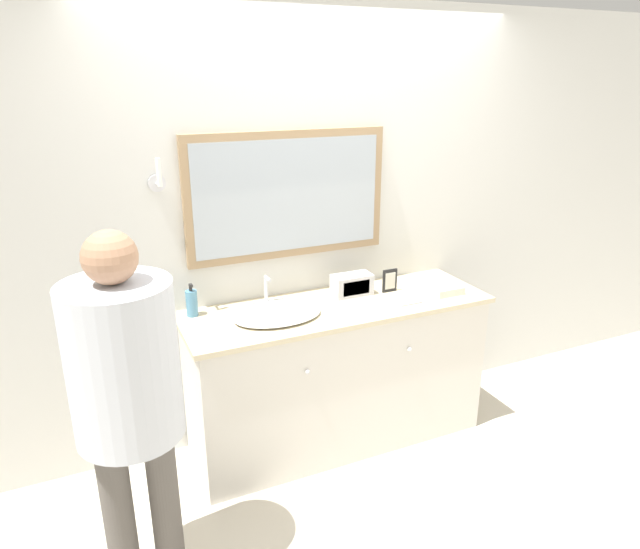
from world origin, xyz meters
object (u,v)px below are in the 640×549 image
soap_bottle (192,303)px  appliance_box (352,285)px  person (126,382)px  picture_frame (390,281)px  sink_basin (277,314)px

soap_bottle → appliance_box: (0.94, -0.08, -0.01)m
appliance_box → soap_bottle: bearing=175.1°
appliance_box → person: bearing=-153.3°
soap_bottle → appliance_box: size_ratio=0.79×
picture_frame → person: person is taller
soap_bottle → person: person is taller
sink_basin → appliance_box: size_ratio=2.05×
picture_frame → sink_basin: bearing=-174.1°
appliance_box → picture_frame: picture_frame is taller
appliance_box → person: size_ratio=0.15×
appliance_box → sink_basin: bearing=-166.3°
appliance_box → picture_frame: bearing=-11.9°
person → appliance_box: bearing=26.7°
person → picture_frame: bearing=21.8°
soap_bottle → picture_frame: bearing=-6.3°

